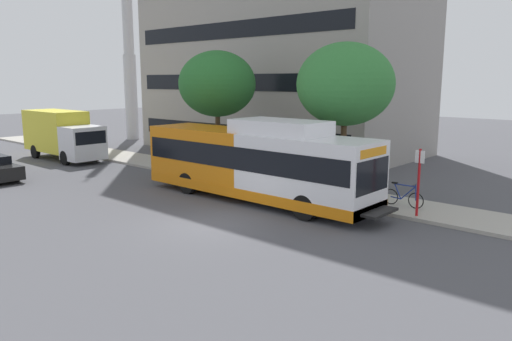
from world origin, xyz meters
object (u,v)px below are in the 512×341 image
at_px(transit_bus, 255,163).
at_px(bicycle_parked, 403,196).
at_px(street_tree_mid_block, 217,84).
at_px(street_tree_near_stop, 345,84).
at_px(box_truck_background, 62,134).
at_px(bus_stop_sign_pole, 419,177).

distance_m(transit_bus, bicycle_parked, 6.41).
relative_size(transit_bus, street_tree_mid_block, 1.80).
height_order(bicycle_parked, street_tree_near_stop, street_tree_near_stop).
bearing_deg(box_truck_background, street_tree_mid_block, -70.74).
bearing_deg(box_truck_background, transit_bus, -89.81).
bearing_deg(street_tree_mid_block, transit_bus, -121.04).
bearing_deg(street_tree_mid_block, bus_stop_sign_pole, -98.51).
bearing_deg(box_truck_background, bicycle_parked, -82.78).
distance_m(bus_stop_sign_pole, bicycle_parked, 1.80).
bearing_deg(transit_bus, street_tree_near_stop, -25.02).
relative_size(transit_bus, street_tree_near_stop, 1.78).
bearing_deg(street_tree_near_stop, street_tree_mid_block, 92.25).
xyz_separation_m(bus_stop_sign_pole, bicycle_parked, (1.00, 1.03, -1.09)).
bearing_deg(street_tree_mid_block, bicycle_parked, -94.51).
bearing_deg(street_tree_near_stop, bicycle_parked, -108.81).
xyz_separation_m(bus_stop_sign_pole, street_tree_near_stop, (2.26, 4.74, 3.43)).
bearing_deg(bus_stop_sign_pole, street_tree_near_stop, 64.51).
bearing_deg(bicycle_parked, box_truck_background, 97.22).
bearing_deg(transit_bus, street_tree_mid_block, 58.96).
xyz_separation_m(street_tree_near_stop, box_truck_background, (-4.17, 19.21, -3.34)).
distance_m(transit_bus, street_tree_near_stop, 5.65).
distance_m(transit_bus, box_truck_background, 17.30).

